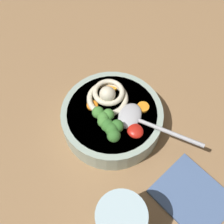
{
  "coord_description": "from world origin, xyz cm",
  "views": [
    {
      "loc": [
        -22.23,
        20.83,
        58.01
      ],
      "look_at": [
        1.1,
        1.82,
        8.14
      ],
      "focal_mm": 47.02,
      "sensor_mm": 36.0,
      "label": 1
    }
  ],
  "objects_px": {
    "noodle_pile": "(107,96)",
    "folded_napkin": "(194,195)",
    "soup_bowl": "(112,118)",
    "soup_spoon": "(135,119)",
    "drinking_glass": "(121,223)"
  },
  "relations": [
    {
      "from": "noodle_pile",
      "to": "folded_napkin",
      "type": "xyz_separation_m",
      "value": [
        -0.24,
        -0.01,
        -0.06
      ]
    },
    {
      "from": "noodle_pile",
      "to": "folded_napkin",
      "type": "relative_size",
      "value": 0.71
    },
    {
      "from": "soup_bowl",
      "to": "soup_spoon",
      "type": "height_order",
      "value": "soup_spoon"
    },
    {
      "from": "soup_spoon",
      "to": "soup_bowl",
      "type": "bearing_deg",
      "value": -180.0
    },
    {
      "from": "noodle_pile",
      "to": "soup_spoon",
      "type": "distance_m",
      "value": 0.07
    },
    {
      "from": "soup_bowl",
      "to": "folded_napkin",
      "type": "height_order",
      "value": "soup_bowl"
    },
    {
      "from": "soup_bowl",
      "to": "noodle_pile",
      "type": "distance_m",
      "value": 0.05
    },
    {
      "from": "soup_spoon",
      "to": "folded_napkin",
      "type": "height_order",
      "value": "soup_spoon"
    },
    {
      "from": "soup_spoon",
      "to": "folded_napkin",
      "type": "xyz_separation_m",
      "value": [
        -0.17,
        -0.0,
        -0.06
      ]
    },
    {
      "from": "soup_bowl",
      "to": "drinking_glass",
      "type": "xyz_separation_m",
      "value": [
        -0.17,
        0.12,
        0.03
      ]
    },
    {
      "from": "soup_bowl",
      "to": "folded_napkin",
      "type": "xyz_separation_m",
      "value": [
        -0.21,
        -0.02,
        -0.02
      ]
    },
    {
      "from": "noodle_pile",
      "to": "soup_spoon",
      "type": "xyz_separation_m",
      "value": [
        -0.07,
        -0.01,
        -0.0
      ]
    },
    {
      "from": "noodle_pile",
      "to": "soup_spoon",
      "type": "relative_size",
      "value": 0.55
    },
    {
      "from": "soup_spoon",
      "to": "drinking_glass",
      "type": "bearing_deg",
      "value": -74.82
    },
    {
      "from": "drinking_glass",
      "to": "folded_napkin",
      "type": "xyz_separation_m",
      "value": [
        -0.04,
        -0.15,
        -0.06
      ]
    }
  ]
}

